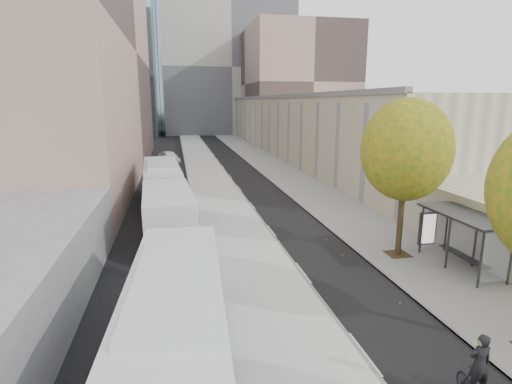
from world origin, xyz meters
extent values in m
cube|color=#B3B3B3|center=(-3.88, 35.00, 0.07)|extent=(4.25, 150.00, 0.15)
cube|color=gray|center=(4.12, 35.00, 0.04)|extent=(4.75, 150.00, 0.08)
cube|color=gray|center=(15.50, 64.00, 4.00)|extent=(18.00, 92.00, 8.00)
cube|color=gray|center=(-22.50, 41.00, 12.50)|extent=(24.00, 46.00, 25.00)
cube|color=#A29E95|center=(6.00, 96.00, 15.00)|extent=(30.00, 18.00, 30.00)
cube|color=#383A3F|center=(5.50, 11.00, 2.56)|extent=(1.90, 4.40, 0.10)
cylinder|color=#383A3F|center=(4.80, 9.00, 1.28)|extent=(0.10, 0.10, 2.40)
cube|color=silver|center=(6.22, 11.00, 1.33)|extent=(0.04, 4.00, 2.10)
cylinder|color=black|center=(3.60, 13.00, 1.70)|extent=(0.28, 0.28, 3.24)
sphere|color=#285F12|center=(3.60, 13.00, 5.26)|extent=(4.20, 4.20, 4.20)
cube|color=silver|center=(-7.85, 22.45, 1.45)|extent=(3.56, 17.50, 2.90)
cube|color=black|center=(-7.85, 22.45, 1.98)|extent=(3.58, 16.81, 1.00)
cube|color=#0B7247|center=(-7.85, 13.79, 1.11)|extent=(1.83, 0.17, 1.12)
imported|color=black|center=(0.07, 3.45, 1.22)|extent=(0.61, 0.43, 1.59)
sphere|color=#4E9144|center=(0.07, 3.45, 1.81)|extent=(0.25, 0.25, 0.25)
imported|color=silver|center=(-7.80, 46.84, 0.73)|extent=(3.05, 4.63, 1.47)
camera|label=1|loc=(-6.99, -3.87, 7.47)|focal=28.00mm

